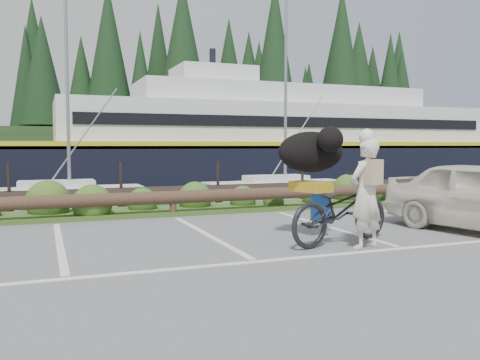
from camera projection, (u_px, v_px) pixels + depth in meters
name	position (u px, v px, depth m)	size (l,w,h in m)	color
ground	(246.00, 256.00, 7.67)	(72.00, 72.00, 0.00)	#5B5B5E
harbor_backdrop	(64.00, 155.00, 80.76)	(170.00, 160.00, 30.00)	#1A2C3E
vegetation_strip	(166.00, 211.00, 12.59)	(34.00, 1.60, 0.10)	#3D5B21
log_rail	(173.00, 216.00, 11.95)	(32.00, 0.30, 0.60)	#443021
bicycle	(341.00, 209.00, 8.62)	(0.79, 2.26, 1.19)	black
cyclist	(366.00, 194.00, 8.17)	(0.65, 0.43, 1.79)	beige
dog	(311.00, 152.00, 9.13)	(1.27, 0.62, 0.73)	black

